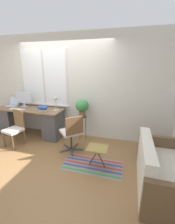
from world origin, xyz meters
The scene contains 16 objects.
ground_plane centered at (0.00, 0.00, 0.00)m, with size 14.00×14.00×0.00m, color olive.
wall_back_with_window centered at (-0.03, 0.71, 1.36)m, with size 9.00×0.12×2.70m.
desk centered at (-0.93, 0.32, 0.41)m, with size 1.88×0.64×0.78m.
laptop centered at (-1.58, 0.44, 0.83)m, with size 0.33×0.33×0.23m.
monitor centered at (-1.18, 0.45, 1.01)m, with size 0.52×0.17×0.42m.
keyboard centered at (-1.20, 0.13, 0.79)m, with size 0.37×0.14×0.02m.
mouse centered at (-0.93, 0.12, 0.80)m, with size 0.05×0.08×0.04m.
desk_lamp centered at (-0.13, 0.36, 1.04)m, with size 0.15×0.15×0.36m.
book_stack centered at (-0.44, 0.23, 0.85)m, with size 0.22×0.18×0.12m.
desk_chair_wooden centered at (-0.93, -0.28, 0.46)m, with size 0.46×0.47×0.87m.
office_chair_swivel centered at (0.52, -0.18, 0.48)m, with size 0.60×0.60×0.88m.
couch_loveseat centered at (2.28, -0.82, 0.28)m, with size 0.75×1.35×0.80m.
plant_stand centered at (0.56, 0.44, 0.56)m, with size 0.22×0.22×0.66m.
potted_plant centered at (0.56, 0.44, 0.92)m, with size 0.34×0.34×0.43m.
floor_rug_striped centered at (1.10, -0.57, 0.00)m, with size 1.19×0.59×0.01m.
folding_stool centered at (1.19, -0.57, 0.38)m, with size 0.39×0.33×0.42m.
Camera 1 is at (1.70, -3.03, 1.91)m, focal length 24.00 mm.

